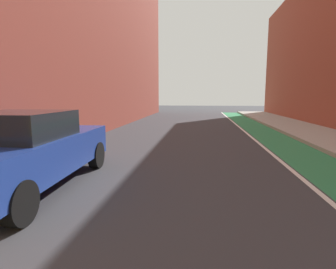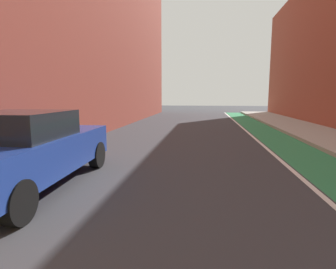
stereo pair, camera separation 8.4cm
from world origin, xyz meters
name	(u,v)px [view 2 (the right image)]	position (x,y,z in m)	size (l,w,h in m)	color
ground_plane	(194,149)	(0.00, 14.95, 0.00)	(83.40, 83.40, 0.00)	#38383D
bike_lane_paint	(281,141)	(3.41, 16.95, 0.00)	(1.60, 37.91, 0.00)	#2D8451
lane_divider_stripe	(258,141)	(2.51, 16.95, 0.00)	(0.12, 37.91, 0.00)	white
parked_sedan_blue	(26,149)	(-3.16, 10.55, 0.78)	(2.05, 4.27, 1.53)	navy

